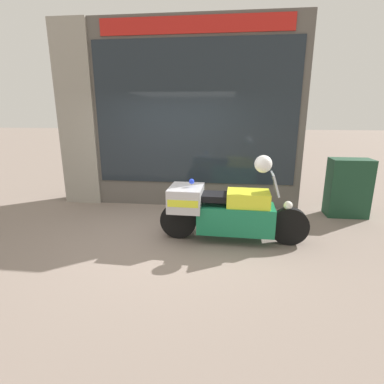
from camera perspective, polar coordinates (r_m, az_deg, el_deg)
The scene contains 6 objects.
ground_plane at distance 5.22m, azimuth -5.97°, elevation -8.56°, with size 60.00×60.00×0.00m, color gray.
shop_building at distance 6.81m, azimuth -5.88°, elevation 14.20°, with size 5.33×0.55×3.94m.
window_display at distance 6.91m, azimuth 0.33°, elevation 1.82°, with size 4.05×0.30×2.08m.
paramedic_motorcycle at distance 4.93m, azimuth 6.07°, elevation -3.50°, with size 2.43×0.70×1.17m.
utility_cabinet at distance 6.82m, azimuth 27.59°, elevation 0.71°, with size 0.79×0.45×1.18m, color #193D28.
white_helmet at distance 4.75m, azimuth 13.41°, elevation 5.23°, with size 0.27×0.27×0.27m, color white.
Camera 1 is at (1.08, -4.65, 2.11)m, focal length 28.00 mm.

